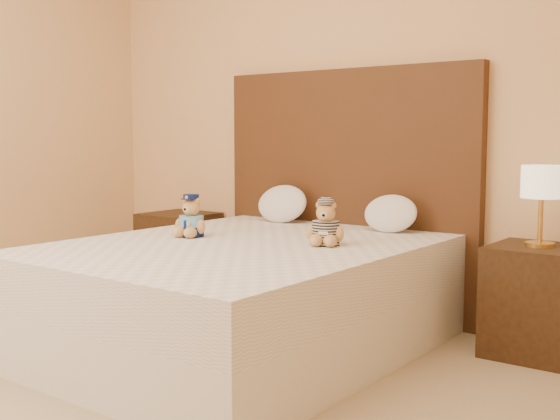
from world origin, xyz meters
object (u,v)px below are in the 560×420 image
(pillow_left, at_px, (282,202))
(pillow_right, at_px, (390,212))
(nightstand_left, at_px, (179,252))
(bed, at_px, (241,296))
(lamp, at_px, (542,186))
(nightstand_right, at_px, (537,301))
(teddy_police, at_px, (191,216))
(teddy_prisoner, at_px, (326,223))

(pillow_left, bearing_deg, pillow_right, 0.00)
(nightstand_left, bearing_deg, pillow_left, 1.93)
(pillow_left, bearing_deg, bed, -66.53)
(bed, height_order, pillow_right, pillow_right)
(nightstand_left, height_order, pillow_left, pillow_left)
(bed, bearing_deg, pillow_right, 63.85)
(nightstand_left, xyz_separation_m, lamp, (2.50, 0.00, 0.57))
(pillow_right, bearing_deg, nightstand_left, -178.96)
(nightstand_right, relative_size, teddy_police, 2.43)
(bed, relative_size, nightstand_right, 3.64)
(teddy_police, bearing_deg, nightstand_right, 16.69)
(bed, height_order, teddy_police, teddy_police)
(teddy_police, xyz_separation_m, pillow_right, (0.77, 0.81, 0.00))
(bed, relative_size, pillow_left, 5.52)
(pillow_left, bearing_deg, teddy_prisoner, -40.26)
(nightstand_right, bearing_deg, nightstand_left, 180.00)
(nightstand_left, height_order, nightstand_right, same)
(pillow_right, bearing_deg, bed, -116.15)
(nightstand_left, xyz_separation_m, teddy_police, (0.89, -0.78, 0.39))
(nightstand_right, relative_size, lamp, 1.38)
(lamp, distance_m, pillow_right, 0.86)
(teddy_prisoner, bearing_deg, teddy_police, 172.40)
(nightstand_left, height_order, lamp, lamp)
(teddy_police, relative_size, teddy_prisoner, 1.02)
(lamp, bearing_deg, pillow_left, 178.93)
(bed, xyz_separation_m, teddy_police, (-0.36, 0.02, 0.39))
(nightstand_right, xyz_separation_m, teddy_police, (-1.61, -0.78, 0.39))
(nightstand_right, height_order, teddy_prisoner, teddy_prisoner)
(teddy_police, relative_size, pillow_right, 0.69)
(nightstand_left, relative_size, lamp, 1.38)
(pillow_right, bearing_deg, teddy_prisoner, -92.35)
(lamp, height_order, teddy_prisoner, lamp)
(nightstand_right, relative_size, pillow_right, 1.69)
(teddy_police, height_order, pillow_right, pillow_right)
(nightstand_right, bearing_deg, teddy_police, -154.08)
(nightstand_right, distance_m, teddy_police, 1.84)
(teddy_prisoner, bearing_deg, nightstand_left, 138.25)
(bed, xyz_separation_m, pillow_left, (-0.36, 0.83, 0.40))
(pillow_right, bearing_deg, pillow_left, 180.00)
(nightstand_left, relative_size, nightstand_right, 1.00)
(teddy_prisoner, xyz_separation_m, pillow_right, (0.03, 0.63, 0.00))
(teddy_prisoner, height_order, pillow_left, pillow_left)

